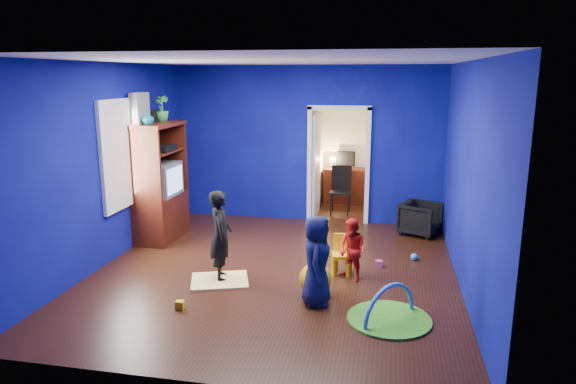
% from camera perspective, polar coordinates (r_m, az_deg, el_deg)
% --- Properties ---
extents(floor, '(5.00, 5.50, 0.01)m').
position_cam_1_polar(floor, '(7.34, -1.46, -8.86)').
color(floor, black).
rests_on(floor, ground).
extents(ceiling, '(5.00, 5.50, 0.01)m').
position_cam_1_polar(ceiling, '(6.82, -1.61, 14.41)').
color(ceiling, white).
rests_on(ceiling, wall_back).
extents(wall_back, '(5.00, 0.02, 2.90)m').
position_cam_1_polar(wall_back, '(9.60, 2.09, 5.28)').
color(wall_back, '#09096A').
rests_on(wall_back, floor).
extents(wall_front, '(5.00, 0.02, 2.90)m').
position_cam_1_polar(wall_front, '(4.37, -9.50, -4.16)').
color(wall_front, '#09096A').
rests_on(wall_front, floor).
extents(wall_left, '(0.02, 5.50, 2.90)m').
position_cam_1_polar(wall_left, '(7.86, -19.62, 2.85)').
color(wall_left, '#09096A').
rests_on(wall_left, floor).
extents(wall_right, '(0.02, 5.50, 2.90)m').
position_cam_1_polar(wall_right, '(6.84, 19.36, 1.47)').
color(wall_right, '#09096A').
rests_on(wall_right, floor).
extents(alcove, '(1.00, 1.75, 2.50)m').
position_cam_1_polar(alcove, '(10.42, 6.12, 4.70)').
color(alcove, silver).
rests_on(alcove, floor).
extents(armchair, '(0.82, 0.81, 0.57)m').
position_cam_1_polar(armchair, '(9.20, 14.48, -2.88)').
color(armchair, black).
rests_on(armchair, floor).
extents(child_black, '(0.44, 0.53, 1.24)m').
position_cam_1_polar(child_black, '(6.95, -7.49, -4.82)').
color(child_black, black).
rests_on(child_black, floor).
extents(child_navy, '(0.39, 0.56, 1.10)m').
position_cam_1_polar(child_navy, '(6.19, 3.20, -7.60)').
color(child_navy, '#0E1634').
rests_on(child_navy, floor).
extents(toddler_red, '(0.53, 0.50, 0.86)m').
position_cam_1_polar(toddler_red, '(6.97, 7.16, -6.40)').
color(toddler_red, red).
rests_on(toddler_red, floor).
extents(vase, '(0.22, 0.22, 0.20)m').
position_cam_1_polar(vase, '(8.39, -15.33, 7.95)').
color(vase, '#0C6265').
rests_on(vase, tv_armoire).
extents(potted_plant, '(0.27, 0.27, 0.43)m').
position_cam_1_polar(potted_plant, '(8.85, -13.88, 8.98)').
color(potted_plant, '#2F8237').
rests_on(potted_plant, tv_armoire).
extents(tv_armoire, '(0.58, 1.14, 1.96)m').
position_cam_1_polar(tv_armoire, '(8.81, -14.06, 1.11)').
color(tv_armoire, '#3B1309').
rests_on(tv_armoire, floor).
extents(crt_tv, '(0.46, 0.70, 0.54)m').
position_cam_1_polar(crt_tv, '(8.79, -13.84, 1.36)').
color(crt_tv, silver).
rests_on(crt_tv, tv_armoire).
extents(yellow_blanket, '(0.90, 0.81, 0.03)m').
position_cam_1_polar(yellow_blanket, '(7.06, -7.60, -9.73)').
color(yellow_blanket, '#F2E07A').
rests_on(yellow_blanket, floor).
extents(hopper_ball, '(0.41, 0.41, 0.41)m').
position_cam_1_polar(hopper_ball, '(6.56, 3.04, -9.66)').
color(hopper_ball, yellow).
rests_on(hopper_ball, floor).
extents(kid_chair, '(0.33, 0.33, 0.50)m').
position_cam_1_polar(kid_chair, '(7.23, 6.04, -7.15)').
color(kid_chair, yellow).
rests_on(kid_chair, floor).
extents(play_mat, '(0.95, 0.95, 0.03)m').
position_cam_1_polar(play_mat, '(6.10, 11.17, -13.68)').
color(play_mat, '#3B9622').
rests_on(play_mat, floor).
extents(toy_arch, '(0.59, 0.68, 0.85)m').
position_cam_1_polar(toy_arch, '(6.10, 11.17, -13.62)').
color(toy_arch, '#3F8CD8').
rests_on(toy_arch, floor).
extents(window_left, '(0.03, 0.95, 1.55)m').
position_cam_1_polar(window_left, '(8.14, -18.34, 3.98)').
color(window_left, white).
rests_on(window_left, wall_left).
extents(curtain, '(0.14, 0.42, 2.40)m').
position_cam_1_polar(curtain, '(8.61, -15.75, 2.58)').
color(curtain, slate).
rests_on(curtain, floor).
extents(doorway, '(1.16, 0.10, 2.10)m').
position_cam_1_polar(doorway, '(9.59, 5.61, 2.80)').
color(doorway, white).
rests_on(doorway, floor).
extents(study_desk, '(0.88, 0.44, 0.75)m').
position_cam_1_polar(study_desk, '(11.19, 6.31, 0.72)').
color(study_desk, '#3D140A').
rests_on(study_desk, floor).
extents(desk_monitor, '(0.40, 0.05, 0.32)m').
position_cam_1_polar(desk_monitor, '(11.21, 6.43, 3.72)').
color(desk_monitor, black).
rests_on(desk_monitor, study_desk).
extents(desk_lamp, '(0.14, 0.14, 0.14)m').
position_cam_1_polar(desk_lamp, '(11.18, 4.97, 3.62)').
color(desk_lamp, '#FFD88C').
rests_on(desk_lamp, study_desk).
extents(folding_chair, '(0.40, 0.40, 0.92)m').
position_cam_1_polar(folding_chair, '(10.24, 5.85, 0.07)').
color(folding_chair, black).
rests_on(folding_chair, floor).
extents(book_shelf, '(0.88, 0.24, 0.04)m').
position_cam_1_polar(book_shelf, '(11.08, 6.57, 9.18)').
color(book_shelf, white).
rests_on(book_shelf, study_desk).
extents(toy_0, '(0.11, 0.11, 0.11)m').
position_cam_1_polar(toy_0, '(7.99, 13.85, -6.98)').
color(toy_0, blue).
rests_on(toy_0, floor).
extents(toy_1, '(0.10, 0.08, 0.10)m').
position_cam_1_polar(toy_1, '(6.37, -11.91, -12.18)').
color(toy_1, '#E9B50C').
rests_on(toy_1, floor).
extents(toy_2, '(0.11, 0.11, 0.11)m').
position_cam_1_polar(toy_2, '(7.91, 3.76, -6.82)').
color(toy_2, green).
rests_on(toy_2, floor).
extents(toy_3, '(0.10, 0.08, 0.10)m').
position_cam_1_polar(toy_3, '(7.60, 10.05, -7.86)').
color(toy_3, '#B84587').
rests_on(toy_3, floor).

